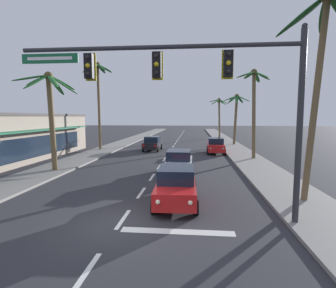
{
  "coord_description": "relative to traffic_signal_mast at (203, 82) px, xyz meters",
  "views": [
    {
      "loc": [
        2.74,
        -9.57,
        4.02
      ],
      "look_at": [
        1.04,
        8.0,
        2.2
      ],
      "focal_mm": 28.5,
      "sensor_mm": 36.0,
      "label": 1
    }
  ],
  "objects": [
    {
      "name": "sedan_lead_at_stop_bar",
      "position": [
        -1.09,
        2.12,
        -4.41
      ],
      "size": [
        2.05,
        4.49,
        1.68
      ],
      "color": "red",
      "rests_on": "ground"
    },
    {
      "name": "palm_left_second",
      "position": [
        -10.6,
        8.48,
        -0.16
      ],
      "size": [
        4.31,
        4.21,
        7.21
      ],
      "color": "brown",
      "rests_on": "ground"
    },
    {
      "name": "traffic_signal_mast",
      "position": [
        0.0,
        0.0,
        0.0
      ],
      "size": [
        10.49,
        0.41,
        7.23
      ],
      "color": "#2D2D33",
      "rests_on": "ground"
    },
    {
      "name": "sedan_third_in_queue",
      "position": [
        -1.31,
        8.32,
        -4.41
      ],
      "size": [
        1.98,
        4.46,
        1.68
      ],
      "color": "silver",
      "rests_on": "ground"
    },
    {
      "name": "sidewalk_left",
      "position": [
        -10.84,
        19.62,
        -5.2
      ],
      "size": [
        3.2,
        110.0,
        0.14
      ],
      "primitive_type": "cube",
      "color": "gray",
      "rests_on": "ground"
    },
    {
      "name": "sedan_oncoming_far",
      "position": [
        -5.17,
        21.27,
        -4.41
      ],
      "size": [
        2.02,
        4.48,
        1.68
      ],
      "color": "black",
      "rests_on": "ground"
    },
    {
      "name": "sidewalk_right",
      "position": [
        4.76,
        19.62,
        -5.2
      ],
      "size": [
        3.2,
        110.0,
        0.14
      ],
      "primitive_type": "cube",
      "color": "gray",
      "rests_on": "ground"
    },
    {
      "name": "lane_markings",
      "position": [
        -2.63,
        19.18,
        -5.26
      ],
      "size": [
        4.28,
        86.37,
        0.01
      ],
      "color": "silver",
      "rests_on": "ground"
    },
    {
      "name": "palm_right_third",
      "position": [
        5.56,
        28.19,
        -0.07
      ],
      "size": [
        3.66,
        3.58,
        7.16
      ],
      "color": "brown",
      "rests_on": "ground"
    },
    {
      "name": "palm_left_third",
      "position": [
        -11.51,
        20.81,
        2.44
      ],
      "size": [
        3.68,
        3.85,
        10.34
      ],
      "color": "brown",
      "rests_on": "ground"
    },
    {
      "name": "palm_right_nearest",
      "position": [
        5.32,
        2.72,
        2.13
      ],
      "size": [
        4.52,
        4.49,
        9.51
      ],
      "color": "brown",
      "rests_on": "ground"
    },
    {
      "name": "ground_plane",
      "position": [
        -3.04,
        -0.38,
        -5.27
      ],
      "size": [
        220.0,
        220.0,
        0.0
      ],
      "primitive_type": "plane",
      "color": "#2D2D33"
    },
    {
      "name": "palm_right_farthest",
      "position": [
        4.37,
        40.91,
        0.2
      ],
      "size": [
        3.72,
        3.82,
        7.47
      ],
      "color": "brown",
      "rests_on": "ground"
    },
    {
      "name": "sedan_parked_nearest_kerb",
      "position": [
        2.12,
        19.54,
        -4.41
      ],
      "size": [
        2.06,
        4.5,
        1.68
      ],
      "color": "red",
      "rests_on": "ground"
    },
    {
      "name": "palm_right_second",
      "position": [
        5.17,
        15.49,
        0.57
      ],
      "size": [
        3.08,
        2.97,
        8.34
      ],
      "color": "brown",
      "rests_on": "ground"
    }
  ]
}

